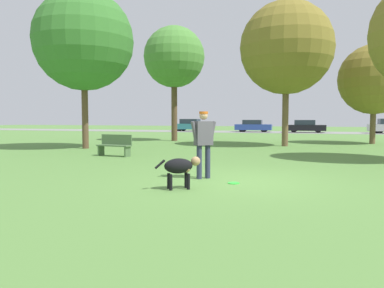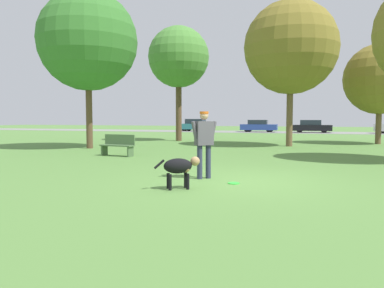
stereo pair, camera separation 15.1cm
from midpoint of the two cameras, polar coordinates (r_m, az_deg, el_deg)
The scene contains 13 objects.
ground_plane at distance 8.97m, azimuth 6.15°, elevation -5.58°, with size 120.00×120.00×0.00m, color #56843D.
far_road_strip at distance 40.37m, azimuth 14.67°, elevation 1.73°, with size 120.00×6.00×0.01m.
person at distance 9.14m, azimuth 1.30°, elevation 0.78°, with size 0.56×0.55×1.65m.
dog at distance 7.83m, azimuth -2.30°, elevation -3.50°, with size 0.89×0.65×0.68m.
frisbee at distance 8.60m, azimuth 5.85°, elevation -5.94°, with size 0.27×0.27×0.02m.
tree_far_right at distance 24.11m, azimuth 25.87°, elevation 8.85°, with size 4.02×4.02×5.72m.
tree_far_left at distance 24.75m, azimuth -2.92°, elevation 13.04°, with size 3.93×3.93×7.39m.
tree_mid_center at distance 20.73m, azimuth 13.99°, elevation 14.02°, with size 4.85×4.85×7.58m.
tree_near_left at distance 19.39m, azimuth -16.41°, elevation 14.85°, with size 4.79×4.79×7.60m.
parked_car_teal at distance 42.52m, azimuth -0.29°, elevation 2.88°, with size 3.94×1.80×1.39m.
parked_car_blue at distance 40.62m, azimuth 9.21°, elevation 2.73°, with size 3.87×1.73×1.30m.
parked_car_black at distance 40.24m, azimuth 16.83°, elevation 2.58°, with size 3.92×1.74×1.29m.
park_bench at distance 14.95m, azimuth -11.94°, elevation -0.09°, with size 1.44×0.57×0.84m.
Camera 1 is at (1.59, -8.72, 1.48)m, focal length 35.00 mm.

